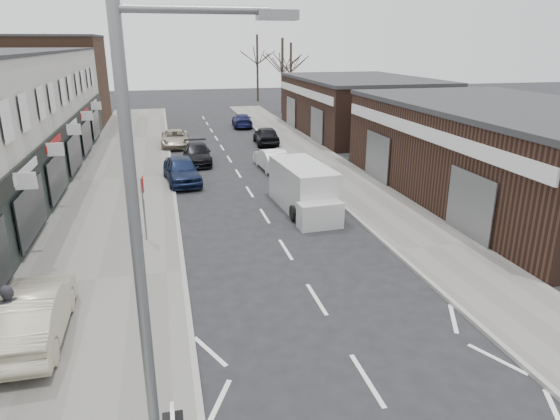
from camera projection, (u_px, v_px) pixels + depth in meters
pavement_left at (122, 179)px, 28.72m from camera, size 5.50×64.00×0.12m
pavement_right at (328, 167)px, 31.43m from camera, size 3.50×64.00×0.12m
brick_block_far at (59, 82)px, 47.20m from camera, size 8.00×10.00×8.00m
right_unit_near at (510, 154)px, 24.82m from camera, size 10.00×18.00×4.50m
right_unit_far at (359, 106)px, 43.27m from camera, size 10.00×16.00×4.50m
tree_far_a at (282, 113)px, 56.14m from camera, size 3.60×3.60×8.00m
tree_far_b at (291, 106)px, 62.21m from camera, size 3.60×3.60×7.50m
tree_far_c at (258, 101)px, 67.10m from camera, size 3.60×3.60×8.50m
street_lamp at (153, 272)px, 6.72m from camera, size 2.23×0.22×8.00m
warning_sign at (143, 189)px, 19.16m from camera, size 0.12×0.80×2.70m
white_van at (304, 189)px, 23.41m from camera, size 2.28×5.65×2.15m
sedan_on_pavement at (32, 313)px, 12.96m from camera, size 1.62×4.53×1.49m
pedestrian at (11, 320)px, 12.28m from camera, size 0.81×0.69×1.89m
parked_car_left_a at (182, 170)px, 27.91m from camera, size 2.22×4.57×1.50m
parked_car_left_b at (197, 154)px, 32.55m from camera, size 1.90×4.43×1.27m
parked_car_left_c at (175, 139)px, 37.79m from camera, size 2.17×4.49×1.23m
parked_car_right_a at (271, 159)px, 31.02m from camera, size 1.66×4.07×1.31m
parked_car_right_b at (266, 135)px, 38.54m from camera, size 1.90×4.24×1.42m
parked_car_right_c at (242, 120)px, 46.54m from camera, size 2.04×4.36×1.23m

